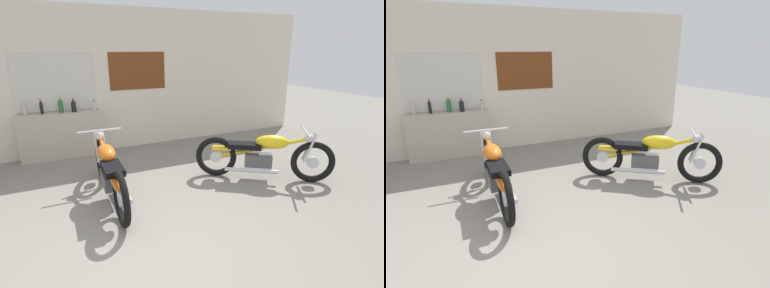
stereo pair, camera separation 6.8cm
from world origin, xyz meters
TOP-DOWN VIEW (x-y plane):
  - ground_plane at (0.00, 0.00)m, footprint 24.00×24.00m
  - wall_back at (-0.01, 3.63)m, footprint 10.00×0.07m
  - sill_counter at (-0.58, 3.46)m, footprint 1.48×0.28m
  - bottle_leftmost at (-1.13, 3.49)m, footprint 0.07×0.07m
  - bottle_left_center at (-0.86, 3.49)m, footprint 0.06×0.06m
  - bottle_center at (-0.53, 3.49)m, footprint 0.08×0.08m
  - bottle_right_center at (-0.31, 3.44)m, footprint 0.09×0.09m
  - bottle_rightmost at (0.06, 3.42)m, footprint 0.07×0.07m
  - motorcycle_orange at (-0.07, 1.36)m, footprint 0.64×2.12m
  - motorcycle_yellow at (2.28, 1.02)m, footprint 1.85×1.32m

SIDE VIEW (x-z plane):
  - ground_plane at x=0.00m, z-range 0.00..0.00m
  - motorcycle_yellow at x=2.28m, z-range -0.01..0.82m
  - motorcycle_orange at x=-0.07m, z-range -0.01..0.86m
  - sill_counter at x=-0.58m, z-range 0.00..0.88m
  - bottle_rightmost at x=0.06m, z-range 0.87..1.07m
  - bottle_right_center at x=-0.31m, z-range 0.86..1.12m
  - bottle_left_center at x=-0.86m, z-range 0.86..1.14m
  - bottle_leftmost at x=-1.13m, z-range 0.86..1.15m
  - bottle_center at x=-0.53m, z-range 0.86..1.15m
  - wall_back at x=-0.01m, z-range 0.00..2.80m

